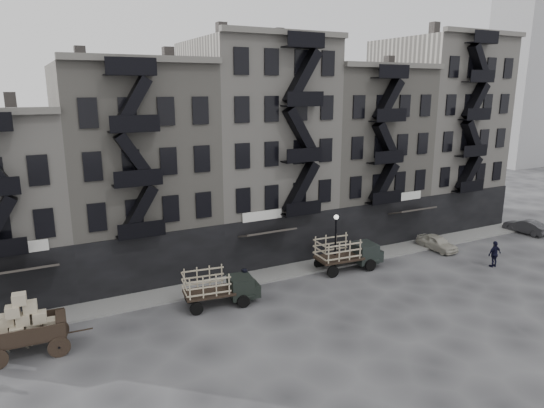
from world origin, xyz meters
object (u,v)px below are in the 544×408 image
stake_truck_west (219,285)px  policeman (495,254)px  car_east (437,243)px  car_far (525,227)px  horse (17,336)px  wagon (24,321)px  pedestrian_mid (244,283)px  stake_truck_east (347,251)px

stake_truck_west → policeman: size_ratio=2.39×
car_east → car_far: 11.15m
car_far → policeman: (-10.31, -4.63, 0.39)m
horse → wagon: 1.29m
horse → wagon: wagon is taller
wagon → horse: bearing=125.8°
pedestrian_mid → policeman: bearing=126.7°
stake_truck_east → policeman: bearing=-20.8°
horse → wagon: (0.39, -0.61, 1.07)m
stake_truck_west → car_east: stake_truck_west is taller
wagon → pedestrian_mid: wagon is taller
stake_truck_west → wagon: bearing=-168.1°
car_far → stake_truck_east: bearing=-6.3°
stake_truck_west → stake_truck_east: 10.96m
horse → pedestrian_mid: (13.33, 0.70, 0.13)m
car_east → wagon: bearing=-177.2°
policeman → car_far: bearing=-152.1°
wagon → stake_truck_west: (11.01, 0.83, -0.54)m
policeman → car_east: bearing=-76.8°
horse → stake_truck_east: size_ratio=0.37×
stake_truck_west → pedestrian_mid: size_ratio=2.56×
wagon → car_far: wagon is taller
car_far → policeman: policeman is taller
car_far → policeman: 11.31m
car_east → pedestrian_mid: size_ratio=1.94×
stake_truck_east → policeman: size_ratio=2.59×
stake_truck_east → car_east: 9.55m
horse → policeman: policeman is taller
stake_truck_east → pedestrian_mid: bearing=-170.6°
wagon → policeman: wagon is taller
wagon → policeman: (32.23, -2.72, -0.87)m
car_far → pedestrian_mid: pedestrian_mid is taller
horse → stake_truck_west: size_ratio=0.40×
stake_truck_west → car_far: stake_truck_west is taller
pedestrian_mid → stake_truck_west: bearing=-27.8°
car_east → car_far: size_ratio=0.96×
pedestrian_mid → stake_truck_east: bearing=143.6°
pedestrian_mid → horse: bearing=-38.6°
stake_truck_east → pedestrian_mid: (-8.95, -0.81, -0.53)m
policeman → wagon: bearing=-1.1°
pedestrian_mid → car_far: bearing=139.6°
car_east → pedestrian_mid: 18.49m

